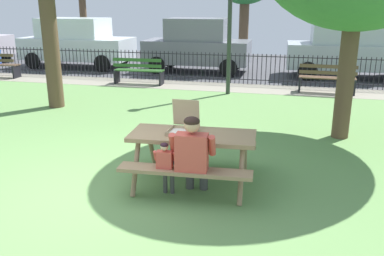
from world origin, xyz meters
name	(u,v)px	position (x,y,z in m)	size (l,w,h in m)	color
ground	(154,142)	(0.00, 2.20, -0.01)	(28.00, 12.40, 0.02)	#648F4F
cobblestone_walkway	(209,87)	(0.00, 7.70, 0.00)	(28.00, 1.40, 0.01)	gray
street_asphalt	(231,65)	(0.00, 12.36, -0.01)	(28.00, 7.93, 0.01)	#424247
picnic_table_foreground	(193,145)	(1.17, 0.56, 0.60)	(1.88, 1.58, 0.79)	#987B59
pizza_box_open	(184,125)	(1.02, 0.62, 0.88)	(0.41, 0.45, 0.46)	tan
adult_at_table	(193,154)	(1.29, 0.06, 0.66)	(0.62, 0.61, 1.19)	#494949
child_at_table	(166,164)	(0.93, 0.01, 0.50)	(0.31, 0.31, 0.82)	#444444
iron_fence_streetside	(214,67)	(0.00, 8.40, 0.50)	(21.53, 0.03, 0.99)	black
park_bench_center	(139,71)	(-2.31, 7.56, 0.42)	(1.61, 0.51, 0.85)	#2D5B25
park_bench_right	(327,79)	(3.51, 7.56, 0.42)	(1.62, 0.53, 0.85)	brown
lamp_post_walkway	(230,0)	(0.72, 6.80, 2.63)	(0.28, 0.28, 4.34)	#2D382D
parked_car_left	(76,42)	(-6.00, 10.39, 1.01)	(4.43, 1.97, 1.94)	white
parked_car_center	(197,45)	(-1.01, 10.39, 1.01)	(3.91, 1.85, 1.98)	slate
parked_car_right	(352,49)	(4.46, 10.39, 1.01)	(4.45, 2.02, 1.94)	#B0BBC3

